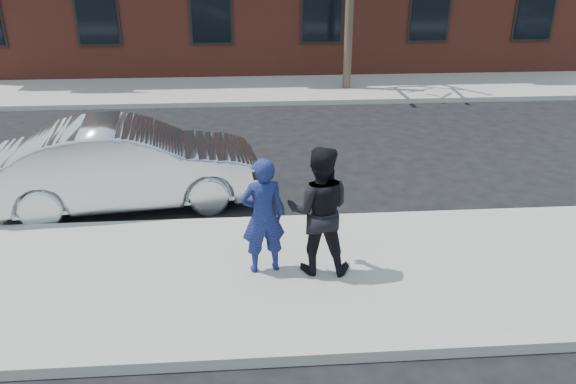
{
  "coord_description": "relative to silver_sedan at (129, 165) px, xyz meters",
  "views": [
    {
      "loc": [
        1.23,
        -7.03,
        4.38
      ],
      "look_at": [
        1.78,
        0.4,
        1.12
      ],
      "focal_mm": 35.0,
      "sensor_mm": 36.0,
      "label": 1
    }
  ],
  "objects": [
    {
      "name": "man_peacoat",
      "position": [
        3.1,
        -2.77,
        0.29
      ],
      "size": [
        0.99,
        0.82,
        1.85
      ],
      "rotation": [
        0.0,
        0.0,
        3.0
      ],
      "color": "black",
      "rests_on": "near_sidewalk"
    },
    {
      "name": "ground",
      "position": [
        0.93,
        -2.61,
        -0.78
      ],
      "size": [
        100.0,
        100.0,
        0.0
      ],
      "primitive_type": "plane",
      "color": "black",
      "rests_on": "ground"
    },
    {
      "name": "near_sidewalk",
      "position": [
        0.93,
        -2.86,
        -0.71
      ],
      "size": [
        50.0,
        3.5,
        0.15
      ],
      "primitive_type": "cube",
      "color": "gray",
      "rests_on": "ground"
    },
    {
      "name": "far_sidewalk",
      "position": [
        0.93,
        8.64,
        -0.71
      ],
      "size": [
        50.0,
        3.5,
        0.15
      ],
      "primitive_type": "cube",
      "color": "gray",
      "rests_on": "ground"
    },
    {
      "name": "silver_sedan",
      "position": [
        0.0,
        0.0,
        0.0
      ],
      "size": [
        4.94,
        2.28,
        1.57
      ],
      "primitive_type": "imported",
      "rotation": [
        0.0,
        0.0,
        1.7
      ],
      "color": "#B7BABF",
      "rests_on": "ground"
    },
    {
      "name": "far_curb",
      "position": [
        0.93,
        6.84,
        -0.71
      ],
      "size": [
        50.0,
        0.1,
        0.15
      ],
      "primitive_type": "cube",
      "color": "#999691",
      "rests_on": "ground"
    },
    {
      "name": "near_curb",
      "position": [
        0.93,
        -1.06,
        -0.71
      ],
      "size": [
        50.0,
        0.1,
        0.15
      ],
      "primitive_type": "cube",
      "color": "#999691",
      "rests_on": "ground"
    },
    {
      "name": "man_hoodie",
      "position": [
        2.33,
        -2.72,
        0.21
      ],
      "size": [
        0.68,
        0.53,
        1.69
      ],
      "rotation": [
        0.0,
        0.0,
        3.33
      ],
      "color": "navy",
      "rests_on": "near_sidewalk"
    }
  ]
}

